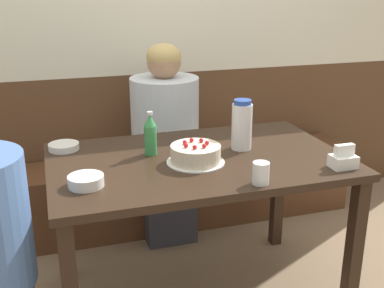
# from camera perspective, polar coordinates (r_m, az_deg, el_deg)

# --- Properties ---
(back_wall) EXTENTS (4.80, 0.04, 2.50)m
(back_wall) POSITION_cam_1_polar(r_m,az_deg,el_deg) (3.09, -5.52, 13.60)
(back_wall) COLOR brown
(back_wall) RESTS_ON ground_plane
(bench_seat) EXTENTS (2.61, 0.38, 0.45)m
(bench_seat) POSITION_cam_1_polar(r_m,az_deg,el_deg) (3.15, -4.08, -5.70)
(bench_seat) COLOR #56331E
(bench_seat) RESTS_ON ground_plane
(dining_table) EXTENTS (1.34, 0.84, 0.76)m
(dining_table) POSITION_cam_1_polar(r_m,az_deg,el_deg) (2.24, 0.68, -3.92)
(dining_table) COLOR black
(dining_table) RESTS_ON ground_plane
(birthday_cake) EXTENTS (0.26, 0.26, 0.10)m
(birthday_cake) POSITION_cam_1_polar(r_m,az_deg,el_deg) (2.13, 0.43, -1.22)
(birthday_cake) COLOR white
(birthday_cake) RESTS_ON dining_table
(water_pitcher) EXTENTS (0.10, 0.10, 0.24)m
(water_pitcher) POSITION_cam_1_polar(r_m,az_deg,el_deg) (2.29, 5.92, 2.24)
(water_pitcher) COLOR white
(water_pitcher) RESTS_ON dining_table
(soju_bottle) EXTENTS (0.06, 0.06, 0.20)m
(soju_bottle) POSITION_cam_1_polar(r_m,az_deg,el_deg) (2.22, -4.96, 1.14)
(soju_bottle) COLOR #388E4C
(soju_bottle) RESTS_ON dining_table
(napkin_holder) EXTENTS (0.11, 0.08, 0.11)m
(napkin_holder) POSITION_cam_1_polar(r_m,az_deg,el_deg) (2.17, 17.50, -1.73)
(napkin_holder) COLOR white
(napkin_holder) RESTS_ON dining_table
(bowl_soup_white) EXTENTS (0.14, 0.14, 0.04)m
(bowl_soup_white) POSITION_cam_1_polar(r_m,az_deg,el_deg) (1.94, -12.46, -4.30)
(bowl_soup_white) COLOR white
(bowl_soup_white) RESTS_ON dining_table
(bowl_rice_small) EXTENTS (0.14, 0.14, 0.03)m
(bowl_rice_small) POSITION_cam_1_polar(r_m,az_deg,el_deg) (2.38, -14.95, -0.30)
(bowl_rice_small) COLOR white
(bowl_rice_small) RESTS_ON dining_table
(glass_water_tall) EXTENTS (0.07, 0.07, 0.09)m
(glass_water_tall) POSITION_cam_1_polar(r_m,az_deg,el_deg) (1.93, 8.16, -3.44)
(glass_water_tall) COLOR silver
(glass_water_tall) RESTS_ON dining_table
(person_teal_shirt) EXTENTS (0.40, 0.40, 1.20)m
(person_teal_shirt) POSITION_cam_1_polar(r_m,az_deg,el_deg) (2.88, -3.17, 0.03)
(person_teal_shirt) COLOR #33333D
(person_teal_shirt) RESTS_ON ground_plane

